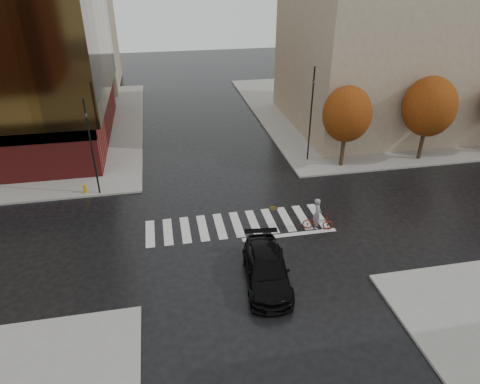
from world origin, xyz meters
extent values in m
plane|color=black|center=(0.00, 0.00, 0.00)|extent=(120.00, 120.00, 0.00)
cube|color=gray|center=(21.00, 21.00, 0.07)|extent=(30.00, 30.00, 0.15)
cube|color=silver|center=(0.00, 0.50, 0.01)|extent=(12.00, 3.00, 0.01)
cube|color=gray|center=(17.00, 17.00, 9.15)|extent=(16.00, 16.00, 18.00)
cube|color=gray|center=(-16.00, 37.00, 10.15)|extent=(14.00, 12.00, 20.00)
cylinder|color=black|center=(10.00, 7.40, 1.55)|extent=(0.32, 0.32, 2.80)
ellipsoid|color=#953A0E|center=(10.00, 7.40, 4.47)|extent=(3.80, 3.80, 4.37)
cylinder|color=black|center=(17.00, 7.40, 1.55)|extent=(0.32, 0.32, 2.80)
ellipsoid|color=#953A0E|center=(17.00, 7.40, 4.63)|extent=(4.20, 4.20, 4.83)
imported|color=black|center=(0.50, -5.20, 0.80)|extent=(2.83, 5.71, 1.60)
imported|color=maroon|center=(4.90, -1.00, 0.51)|extent=(2.03, 1.18, 1.01)
imported|color=gray|center=(4.80, -1.00, 1.16)|extent=(0.68, 0.86, 2.05)
cylinder|color=black|center=(-9.00, 6.30, 3.62)|extent=(0.12, 0.12, 6.93)
imported|color=black|center=(-9.00, 6.30, 6.13)|extent=(0.19, 0.17, 0.87)
cylinder|color=black|center=(7.67, 9.00, 4.00)|extent=(0.12, 0.12, 7.69)
imported|color=black|center=(7.67, 9.00, 6.78)|extent=(0.20, 0.22, 0.96)
cylinder|color=#C1970B|center=(-10.00, 6.50, 0.44)|extent=(0.23, 0.23, 0.58)
sphere|color=#C1970B|center=(-10.00, 6.50, 0.73)|extent=(0.25, 0.25, 0.25)
cylinder|color=#4A3B1A|center=(2.85, 2.00, 0.01)|extent=(0.61, 0.61, 0.01)
camera|label=1|loc=(-4.26, -22.22, 15.06)|focal=32.00mm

